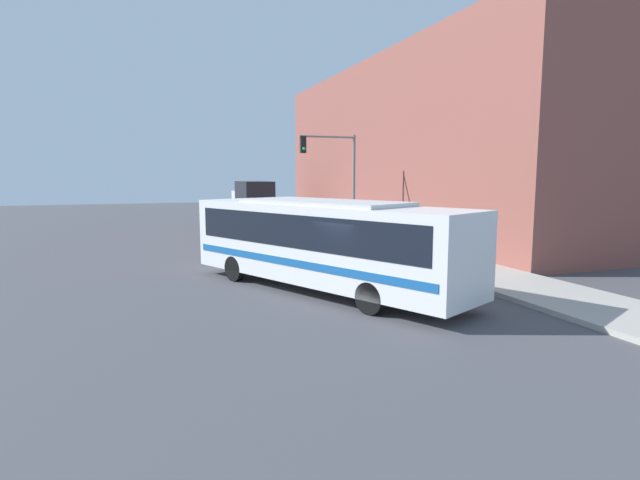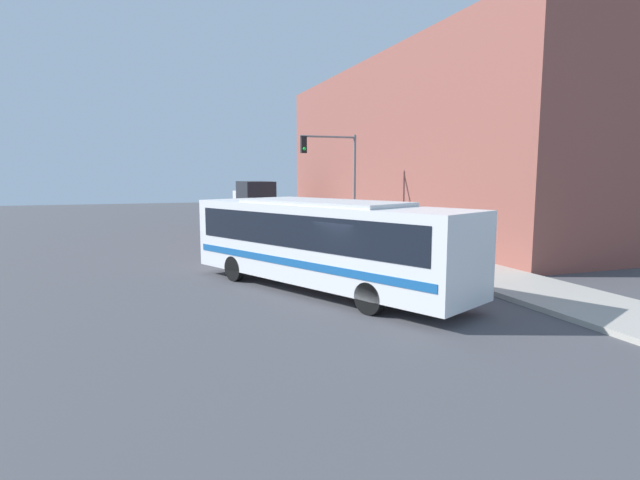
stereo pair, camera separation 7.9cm
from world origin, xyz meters
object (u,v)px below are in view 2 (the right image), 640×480
delivery_truck (253,201)px  fire_hydrant (410,250)px  city_bus (322,239)px  traffic_light_pole (337,169)px  pedestrian_near_corner (435,243)px

delivery_truck → fire_hydrant: 21.47m
fire_hydrant → city_bus: bearing=-145.6°
traffic_light_pole → pedestrian_near_corner: bearing=-77.3°
city_bus → delivery_truck: 25.28m
city_bus → pedestrian_near_corner: size_ratio=7.00×
fire_hydrant → pedestrian_near_corner: (0.77, -0.80, 0.40)m
fire_hydrant → traffic_light_pole: traffic_light_pole is taller
fire_hydrant → traffic_light_pole: bearing=97.8°
traffic_light_pole → pedestrian_near_corner: traffic_light_pole is taller
delivery_truck → fire_hydrant: delivery_truck is taller
city_bus → pedestrian_near_corner: 7.05m
pedestrian_near_corner → city_bus: bearing=-154.6°
city_bus → fire_hydrant: bearing=8.9°
fire_hydrant → pedestrian_near_corner: 1.18m
delivery_truck → traffic_light_pole: size_ratio=1.15×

